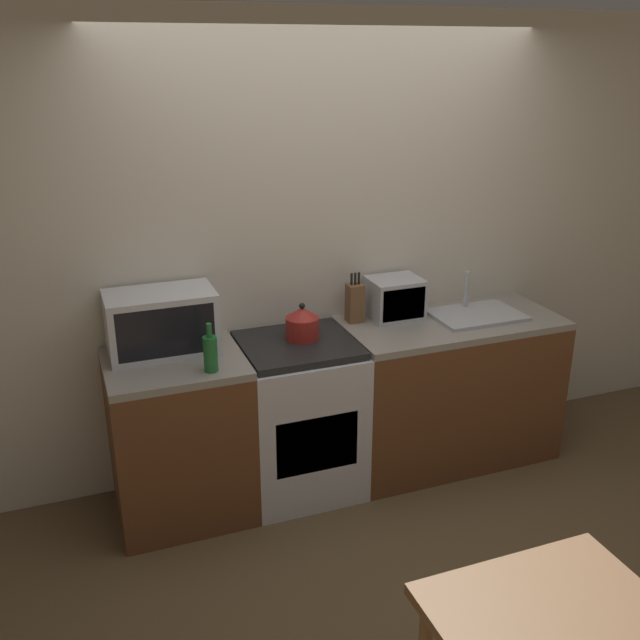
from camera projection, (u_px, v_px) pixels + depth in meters
ground_plane at (402, 551)px, 3.61m from camera, size 16.00×16.00×0.00m
wall_back at (325, 250)px, 4.10m from camera, size 10.00×0.06×2.60m
counter_left_run at (180, 437)px, 3.79m from camera, size 0.70×0.62×0.90m
counter_right_run at (447, 389)px, 4.33m from camera, size 1.29×0.62×0.90m
stove_range at (299, 416)px, 4.01m from camera, size 0.63×0.62×0.90m
kettle at (302, 323)px, 3.87m from camera, size 0.18×0.18×0.20m
microwave at (161, 322)px, 3.67m from camera, size 0.55×0.32×0.33m
bottle at (210, 353)px, 3.47m from camera, size 0.07×0.07×0.25m
knife_block at (355, 303)px, 4.10m from camera, size 0.09×0.09×0.29m
toaster_oven at (395, 298)px, 4.17m from camera, size 0.30×0.25×0.24m
sink_basin at (476, 314)px, 4.22m from camera, size 0.52×0.37×0.24m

